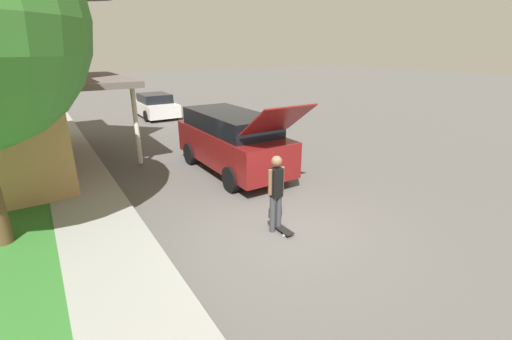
{
  "coord_description": "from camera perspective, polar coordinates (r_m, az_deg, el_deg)",
  "views": [
    {
      "loc": [
        -4.35,
        -5.65,
        3.94
      ],
      "look_at": [
        0.28,
        1.55,
        0.9
      ],
      "focal_mm": 24.0,
      "sensor_mm": 36.0,
      "label": 1
    }
  ],
  "objects": [
    {
      "name": "car_down_street",
      "position": [
        22.02,
        -16.5,
        10.22
      ],
      "size": [
        1.97,
        4.03,
        1.4
      ],
      "color": "silver",
      "rests_on": "ground_plane"
    },
    {
      "name": "skateboard",
      "position": [
        7.94,
        4.1,
        -9.57
      ],
      "size": [
        0.21,
        0.79,
        0.1
      ],
      "color": "black",
      "rests_on": "ground_plane"
    },
    {
      "name": "suv_parked",
      "position": [
        11.39,
        -4.05,
        5.01
      ],
      "size": [
        2.02,
        5.59,
        2.62
      ],
      "color": "maroon",
      "rests_on": "ground_plane"
    },
    {
      "name": "ground_plane",
      "position": [
        8.14,
        4.33,
        -9.44
      ],
      "size": [
        120.0,
        120.0,
        0.0
      ],
      "primitive_type": "plane",
      "color": "#54514F"
    },
    {
      "name": "sidewalk",
      "position": [
        12.3,
        -27.43,
        -1.17
      ],
      "size": [
        1.8,
        80.0,
        0.1
      ],
      "color": "gray",
      "rests_on": "ground_plane"
    },
    {
      "name": "skateboarder",
      "position": [
        7.55,
        3.36,
        -3.34
      ],
      "size": [
        0.41,
        0.24,
        1.79
      ],
      "color": "#38383D",
      "rests_on": "ground_plane"
    }
  ]
}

